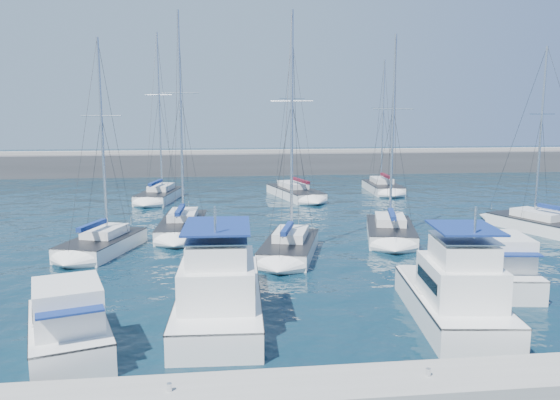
{
  "coord_description": "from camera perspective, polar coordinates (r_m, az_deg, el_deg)",
  "views": [
    {
      "loc": [
        -6.52,
        -26.36,
        8.78
      ],
      "look_at": [
        -2.28,
        9.27,
        3.0
      ],
      "focal_mm": 35.0,
      "sensor_mm": 36.0,
      "label": 1
    }
  ],
  "objects": [
    {
      "name": "sailboat_back_b",
      "position": [
        56.88,
        1.55,
        0.81
      ],
      "size": [
        5.21,
        9.76,
        16.37
      ],
      "rotation": [
        0.0,
        0.0,
        0.23
      ],
      "color": "silver",
      "rests_on": "ground"
    },
    {
      "name": "sailboat_mid_a",
      "position": [
        36.54,
        -18.04,
        -4.36
      ],
      "size": [
        4.97,
        7.32,
        13.67
      ],
      "rotation": [
        0.0,
        0.0,
        -0.31
      ],
      "color": "white",
      "rests_on": "ground"
    },
    {
      "name": "motor_yacht_stbd_outer",
      "position": [
        30.0,
        22.04,
        -6.68
      ],
      "size": [
        3.3,
        6.63,
        3.2
      ],
      "rotation": [
        0.0,
        0.0,
        -0.15
      ],
      "color": "silver",
      "rests_on": "ground"
    },
    {
      "name": "sailboat_mid_b",
      "position": [
        40.86,
        -10.14,
        -2.63
      ],
      "size": [
        3.47,
        8.46,
        16.3
      ],
      "rotation": [
        0.0,
        0.0,
        -0.05
      ],
      "color": "silver",
      "rests_on": "ground"
    },
    {
      "name": "dock_cleat_centre",
      "position": [
        18.53,
        15.24,
        -16.96
      ],
      "size": [
        0.16,
        0.16,
        0.25
      ],
      "primitive_type": "cylinder",
      "color": "silver",
      "rests_on": "dock"
    },
    {
      "name": "motor_yacht_port_inner",
      "position": [
        23.88,
        -6.38,
        -9.59
      ],
      "size": [
        3.98,
        10.3,
        4.69
      ],
      "rotation": [
        0.0,
        0.0,
        -0.05
      ],
      "color": "white",
      "rests_on": "ground"
    },
    {
      "name": "ground",
      "position": [
        28.54,
        6.84,
        -8.83
      ],
      "size": [
        220.0,
        220.0,
        0.0
      ],
      "primitive_type": "plane",
      "color": "black",
      "rests_on": "ground"
    },
    {
      "name": "sailboat_back_c",
      "position": [
        61.96,
        10.65,
        1.34
      ],
      "size": [
        3.54,
        8.19,
        14.83
      ],
      "rotation": [
        0.0,
        0.0,
        -0.06
      ],
      "color": "silver",
      "rests_on": "ground"
    },
    {
      "name": "motor_yacht_port_outer",
      "position": [
        21.98,
        -21.21,
        -12.39
      ],
      "size": [
        4.35,
        6.39,
        3.2
      ],
      "rotation": [
        0.0,
        0.0,
        0.31
      ],
      "color": "silver",
      "rests_on": "ground"
    },
    {
      "name": "motor_yacht_stbd_inner",
      "position": [
        24.4,
        17.78,
        -9.56
      ],
      "size": [
        4.21,
        8.37,
        4.69
      ],
      "rotation": [
        0.0,
        0.0,
        -0.12
      ],
      "color": "white",
      "rests_on": "ground"
    },
    {
      "name": "sailboat_mid_c",
      "position": [
        33.92,
        1.03,
        -4.9
      ],
      "size": [
        4.82,
        7.76,
        15.14
      ],
      "rotation": [
        0.0,
        0.0,
        -0.28
      ],
      "color": "white",
      "rests_on": "ground"
    },
    {
      "name": "sailboat_back_a",
      "position": [
        56.38,
        -12.42,
        0.55
      ],
      "size": [
        4.53,
        8.54,
        16.89
      ],
      "rotation": [
        0.0,
        0.0,
        -0.19
      ],
      "color": "white",
      "rests_on": "ground"
    },
    {
      "name": "sailboat_mid_e",
      "position": [
        44.92,
        25.78,
        -2.38
      ],
      "size": [
        5.65,
        8.76,
        13.83
      ],
      "rotation": [
        0.0,
        0.0,
        0.34
      ],
      "color": "white",
      "rests_on": "ground"
    },
    {
      "name": "dock",
      "position": [
        18.72,
        15.18,
        -18.13
      ],
      "size": [
        40.0,
        2.2,
        0.6
      ],
      "primitive_type": "cube",
      "color": "gray",
      "rests_on": "ground"
    },
    {
      "name": "dock_cleat_near_port",
      "position": [
        17.41,
        -11.49,
        -18.61
      ],
      "size": [
        0.16,
        0.16,
        0.25
      ],
      "primitive_type": "cylinder",
      "color": "silver",
      "rests_on": "dock"
    },
    {
      "name": "sailboat_mid_d",
      "position": [
        39.25,
        11.44,
        -3.18
      ],
      "size": [
        4.97,
        8.19,
        14.39
      ],
      "rotation": [
        0.0,
        0.0,
        -0.25
      ],
      "color": "silver",
      "rests_on": "ground"
    },
    {
      "name": "breakwater",
      "position": [
        79.01,
        -2.03,
        3.54
      ],
      "size": [
        160.0,
        6.0,
        4.45
      ],
      "color": "#424244",
      "rests_on": "ground"
    }
  ]
}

